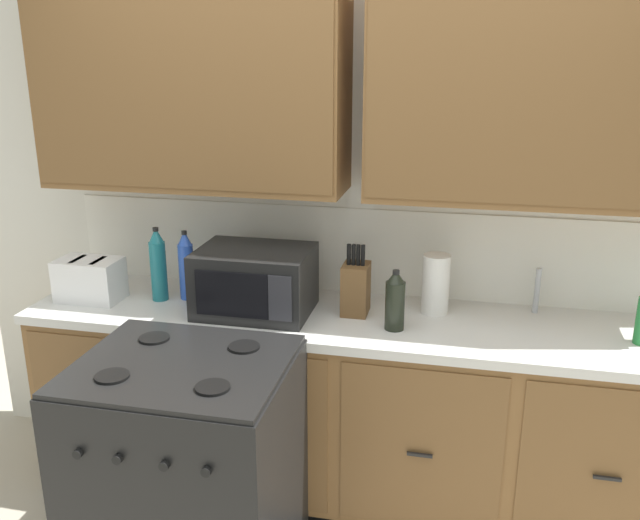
{
  "coord_description": "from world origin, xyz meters",
  "views": [
    {
      "loc": [
        0.46,
        -2.35,
        2.01
      ],
      "look_at": [
        -0.12,
        0.27,
        1.16
      ],
      "focal_mm": 37.99,
      "sensor_mm": 36.0,
      "label": 1
    }
  ],
  "objects_px": {
    "microwave": "(255,281)",
    "toaster": "(90,280)",
    "stove_range": "(189,476)",
    "paper_towel_roll": "(436,284)",
    "knife_block": "(356,288)",
    "bottle_dark": "(395,301)",
    "bottle_teal": "(158,265)",
    "bottle_blue": "(186,266)"
  },
  "relations": [
    {
      "from": "microwave",
      "to": "toaster",
      "type": "distance_m",
      "value": 0.77
    },
    {
      "from": "stove_range",
      "to": "paper_towel_roll",
      "type": "distance_m",
      "value": 1.26
    },
    {
      "from": "stove_range",
      "to": "microwave",
      "type": "relative_size",
      "value": 1.98
    },
    {
      "from": "microwave",
      "to": "stove_range",
      "type": "bearing_deg",
      "value": -98.39
    },
    {
      "from": "knife_block",
      "to": "bottle_dark",
      "type": "xyz_separation_m",
      "value": [
        0.18,
        -0.14,
        0.01
      ]
    },
    {
      "from": "toaster",
      "to": "paper_towel_roll",
      "type": "distance_m",
      "value": 1.54
    },
    {
      "from": "knife_block",
      "to": "bottle_teal",
      "type": "distance_m",
      "value": 0.89
    },
    {
      "from": "toaster",
      "to": "stove_range",
      "type": "bearing_deg",
      "value": -39.56
    },
    {
      "from": "bottle_dark",
      "to": "paper_towel_roll",
      "type": "bearing_deg",
      "value": 55.15
    },
    {
      "from": "bottle_teal",
      "to": "bottle_dark",
      "type": "height_order",
      "value": "bottle_teal"
    },
    {
      "from": "knife_block",
      "to": "bottle_teal",
      "type": "relative_size",
      "value": 0.92
    },
    {
      "from": "microwave",
      "to": "bottle_dark",
      "type": "bearing_deg",
      "value": -5.48
    },
    {
      "from": "stove_range",
      "to": "knife_block",
      "type": "xyz_separation_m",
      "value": [
        0.51,
        0.67,
        0.56
      ]
    },
    {
      "from": "paper_towel_roll",
      "to": "bottle_blue",
      "type": "distance_m",
      "value": 1.11
    },
    {
      "from": "knife_block",
      "to": "bottle_blue",
      "type": "distance_m",
      "value": 0.78
    },
    {
      "from": "knife_block",
      "to": "toaster",
      "type": "bearing_deg",
      "value": -175.23
    },
    {
      "from": "toaster",
      "to": "knife_block",
      "type": "xyz_separation_m",
      "value": [
        1.2,
        0.1,
        0.02
      ]
    },
    {
      "from": "paper_towel_roll",
      "to": "bottle_blue",
      "type": "relative_size",
      "value": 0.82
    },
    {
      "from": "stove_range",
      "to": "microwave",
      "type": "bearing_deg",
      "value": 81.61
    },
    {
      "from": "paper_towel_roll",
      "to": "bottle_dark",
      "type": "distance_m",
      "value": 0.26
    },
    {
      "from": "stove_range",
      "to": "bottle_dark",
      "type": "distance_m",
      "value": 1.04
    },
    {
      "from": "toaster",
      "to": "bottle_dark",
      "type": "xyz_separation_m",
      "value": [
        1.38,
        -0.04,
        0.03
      ]
    },
    {
      "from": "knife_block",
      "to": "stove_range",
      "type": "bearing_deg",
      "value": -127.52
    },
    {
      "from": "microwave",
      "to": "knife_block",
      "type": "xyz_separation_m",
      "value": [
        0.42,
        0.08,
        -0.02
      ]
    },
    {
      "from": "bottle_teal",
      "to": "paper_towel_roll",
      "type": "bearing_deg",
      "value": 5.03
    },
    {
      "from": "knife_block",
      "to": "bottle_teal",
      "type": "xyz_separation_m",
      "value": [
        -0.89,
        -0.03,
        0.05
      ]
    },
    {
      "from": "microwave",
      "to": "bottle_teal",
      "type": "xyz_separation_m",
      "value": [
        -0.47,
        0.05,
        0.02
      ]
    },
    {
      "from": "bottle_blue",
      "to": "bottle_dark",
      "type": "height_order",
      "value": "bottle_blue"
    },
    {
      "from": "knife_block",
      "to": "bottle_dark",
      "type": "relative_size",
      "value": 1.23
    },
    {
      "from": "toaster",
      "to": "bottle_blue",
      "type": "relative_size",
      "value": 0.88
    },
    {
      "from": "knife_block",
      "to": "paper_towel_roll",
      "type": "distance_m",
      "value": 0.34
    },
    {
      "from": "microwave",
      "to": "paper_towel_roll",
      "type": "relative_size",
      "value": 1.85
    },
    {
      "from": "bottle_teal",
      "to": "knife_block",
      "type": "bearing_deg",
      "value": 1.94
    },
    {
      "from": "stove_range",
      "to": "knife_block",
      "type": "relative_size",
      "value": 3.06
    },
    {
      "from": "knife_block",
      "to": "bottle_teal",
      "type": "bearing_deg",
      "value": -178.06
    },
    {
      "from": "microwave",
      "to": "bottle_dark",
      "type": "distance_m",
      "value": 0.61
    },
    {
      "from": "stove_range",
      "to": "bottle_dark",
      "type": "xyz_separation_m",
      "value": [
        0.69,
        0.53,
        0.56
      ]
    },
    {
      "from": "bottle_blue",
      "to": "paper_towel_roll",
      "type": "bearing_deg",
      "value": 3.34
    },
    {
      "from": "microwave",
      "to": "toaster",
      "type": "height_order",
      "value": "microwave"
    },
    {
      "from": "stove_range",
      "to": "bottle_blue",
      "type": "relative_size",
      "value": 3.0
    },
    {
      "from": "toaster",
      "to": "bottle_teal",
      "type": "xyz_separation_m",
      "value": [
        0.3,
        0.07,
        0.07
      ]
    },
    {
      "from": "toaster",
      "to": "microwave",
      "type": "bearing_deg",
      "value": 1.66
    }
  ]
}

